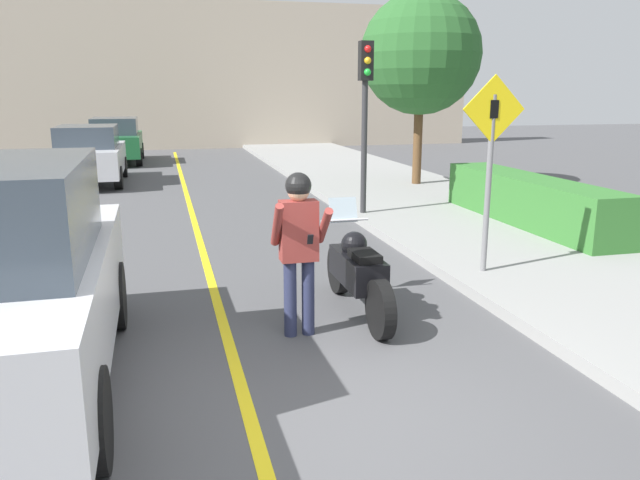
{
  "coord_description": "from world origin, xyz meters",
  "views": [
    {
      "loc": [
        -1.19,
        -4.44,
        2.62
      ],
      "look_at": [
        0.6,
        2.6,
        0.89
      ],
      "focal_mm": 35.0,
      "sensor_mm": 36.0,
      "label": 1
    }
  ],
  "objects": [
    {
      "name": "ground_plane",
      "position": [
        0.0,
        0.0,
        0.0
      ],
      "size": [
        80.0,
        80.0,
        0.0
      ],
      "primitive_type": "plane",
      "color": "#4C4C4F"
    },
    {
      "name": "sidewalk_curb",
      "position": [
        4.8,
        4.0,
        0.08
      ],
      "size": [
        4.4,
        44.0,
        0.15
      ],
      "color": "gray",
      "rests_on": "ground"
    },
    {
      "name": "road_center_line",
      "position": [
        -0.6,
        6.0,
        0.0
      ],
      "size": [
        0.12,
        36.0,
        0.01
      ],
      "color": "yellow",
      "rests_on": "ground"
    },
    {
      "name": "building_backdrop",
      "position": [
        0.0,
        26.0,
        3.33
      ],
      "size": [
        28.0,
        1.2,
        6.66
      ],
      "color": "#B2A38E",
      "rests_on": "ground"
    },
    {
      "name": "motorcycle",
      "position": [
        1.02,
        2.41,
        0.51
      ],
      "size": [
        0.62,
        2.31,
        1.31
      ],
      "color": "black",
      "rests_on": "ground"
    },
    {
      "name": "person_biker",
      "position": [
        0.19,
        1.89,
        1.12
      ],
      "size": [
        0.59,
        0.49,
        1.8
      ],
      "color": "#282D4C",
      "rests_on": "ground"
    },
    {
      "name": "crossing_sign",
      "position": [
        3.15,
        3.21,
        1.77
      ],
      "size": [
        0.91,
        0.08,
        2.69
      ],
      "color": "slate",
      "rests_on": "sidewalk_curb"
    },
    {
      "name": "traffic_light",
      "position": [
        2.85,
        7.75,
        2.56
      ],
      "size": [
        0.26,
        0.3,
        3.44
      ],
      "color": "#2D2D30",
      "rests_on": "sidewalk_curb"
    },
    {
      "name": "hedge_row",
      "position": [
        5.6,
        6.0,
        0.6
      ],
      "size": [
        0.9,
        5.01,
        0.89
      ],
      "color": "#33702D",
      "rests_on": "sidewalk_curb"
    },
    {
      "name": "street_tree",
      "position": [
        5.59,
        11.45,
        3.58
      ],
      "size": [
        3.17,
        3.17,
        5.02
      ],
      "color": "brown",
      "rests_on": "sidewalk_curb"
    },
    {
      "name": "parked_car_silver",
      "position": [
        -3.19,
        14.66,
        0.86
      ],
      "size": [
        1.88,
        4.2,
        1.68
      ],
      "color": "black",
      "rests_on": "ground"
    },
    {
      "name": "parked_car_green",
      "position": [
        -2.79,
        20.18,
        0.86
      ],
      "size": [
        1.88,
        4.2,
        1.68
      ],
      "color": "black",
      "rests_on": "ground"
    }
  ]
}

